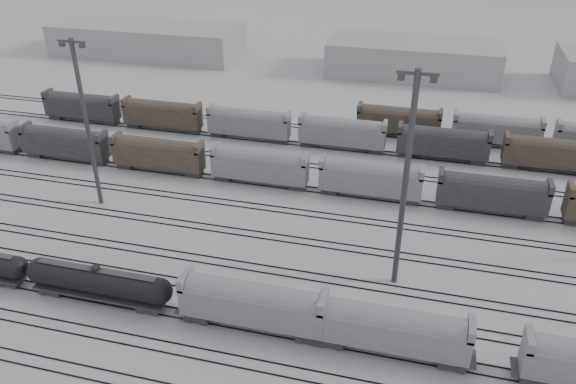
% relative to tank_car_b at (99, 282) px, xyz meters
% --- Properties ---
extents(ground, '(900.00, 900.00, 0.00)m').
position_rel_tank_car_b_xyz_m(ground, '(18.07, -1.00, -2.52)').
color(ground, silver).
rests_on(ground, ground).
extents(tracks, '(220.00, 71.50, 0.16)m').
position_rel_tank_car_b_xyz_m(tracks, '(18.07, 16.50, -2.44)').
color(tracks, black).
rests_on(tracks, ground).
extents(tank_car_b, '(17.64, 2.94, 4.36)m').
position_rel_tank_car_b_xyz_m(tank_car_b, '(0.00, 0.00, 0.00)').
color(tank_car_b, black).
rests_on(tank_car_b, ground).
extents(hopper_car_a, '(15.39, 3.06, 5.50)m').
position_rel_tank_car_b_xyz_m(hopper_car_a, '(17.91, 0.00, 0.88)').
color(hopper_car_a, black).
rests_on(hopper_car_a, ground).
extents(hopper_car_b, '(14.91, 2.96, 5.33)m').
position_rel_tank_car_b_xyz_m(hopper_car_b, '(32.21, 0.00, 0.77)').
color(hopper_car_b, black).
rests_on(hopper_car_b, ground).
extents(light_mast_b, '(3.84, 0.61, 24.02)m').
position_rel_tank_car_b_xyz_m(light_mast_b, '(-11.68, 19.36, 10.22)').
color(light_mast_b, '#3B3A3D').
rests_on(light_mast_b, ground).
extents(light_mast_c, '(4.10, 0.66, 25.61)m').
position_rel_tank_car_b_xyz_m(light_mast_c, '(31.52, 11.66, 11.06)').
color(light_mast_c, '#3B3A3D').
rests_on(light_mast_c, ground).
extents(bg_string_near, '(151.00, 3.00, 5.60)m').
position_rel_tank_car_b_xyz_m(bg_string_near, '(26.07, 31.00, 0.28)').
color(bg_string_near, gray).
rests_on(bg_string_near, ground).
extents(bg_string_mid, '(151.00, 3.00, 5.60)m').
position_rel_tank_car_b_xyz_m(bg_string_mid, '(36.07, 47.00, 0.28)').
color(bg_string_mid, black).
rests_on(bg_string_mid, ground).
extents(bg_string_far, '(66.00, 3.00, 5.60)m').
position_rel_tank_car_b_xyz_m(bg_string_far, '(53.57, 55.00, 0.28)').
color(bg_string_far, brown).
rests_on(bg_string_far, ground).
extents(warehouse_left, '(50.00, 18.00, 8.00)m').
position_rel_tank_car_b_xyz_m(warehouse_left, '(-41.93, 94.00, 1.48)').
color(warehouse_left, '#A1A1A3').
rests_on(warehouse_left, ground).
extents(warehouse_mid, '(40.00, 18.00, 8.00)m').
position_rel_tank_car_b_xyz_m(warehouse_mid, '(28.07, 94.00, 1.48)').
color(warehouse_mid, '#A1A1A3').
rests_on(warehouse_mid, ground).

